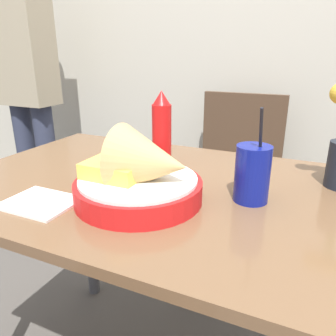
{
  "coord_description": "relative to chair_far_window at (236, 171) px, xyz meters",
  "views": [
    {
      "loc": [
        0.28,
        -0.72,
        1.09
      ],
      "look_at": [
        -0.04,
        -0.03,
        0.82
      ],
      "focal_mm": 35.0,
      "sensor_mm": 36.0,
      "label": 1
    }
  ],
  "objects": [
    {
      "name": "person_standing",
      "position": [
        -1.15,
        -0.16,
        0.44
      ],
      "size": [
        0.32,
        0.19,
        1.68
      ],
      "color": "#2D3347",
      "rests_on": "ground_plane"
    },
    {
      "name": "wall_window",
      "position": [
        0.05,
        0.27,
        0.76
      ],
      "size": [
        7.0,
        0.06,
        2.6
      ],
      "color": "#B7B2A3",
      "rests_on": "ground_plane"
    },
    {
      "name": "ketchup_bottle",
      "position": [
        -0.09,
        -0.66,
        0.34
      ],
      "size": [
        0.06,
        0.06,
        0.23
      ],
      "color": "red",
      "rests_on": "dining_table"
    },
    {
      "name": "chair_far_window",
      "position": [
        0.0,
        0.0,
        0.0
      ],
      "size": [
        0.4,
        0.4,
        0.91
      ],
      "color": "#473323",
      "rests_on": "ground_plane"
    },
    {
      "name": "drink_cup",
      "position": [
        0.21,
        -0.8,
        0.29
      ],
      "size": [
        0.08,
        0.08,
        0.22
      ],
      "color": "navy",
      "rests_on": "dining_table"
    },
    {
      "name": "dining_table",
      "position": [
        0.05,
        -0.79,
        0.12
      ],
      "size": [
        1.29,
        0.73,
        0.76
      ],
      "color": "brown",
      "rests_on": "ground_plane"
    },
    {
      "name": "food_basket",
      "position": [
        -0.02,
        -0.91,
        0.29
      ],
      "size": [
        0.3,
        0.3,
        0.18
      ],
      "color": "red",
      "rests_on": "dining_table"
    },
    {
      "name": "napkin",
      "position": [
        -0.22,
        -1.02,
        0.23
      ],
      "size": [
        0.16,
        0.13,
        0.01
      ],
      "color": "white",
      "rests_on": "dining_table"
    }
  ]
}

